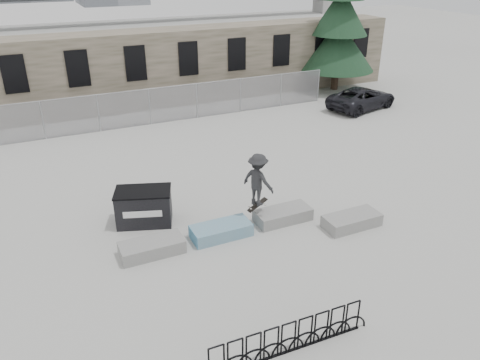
{
  "coord_description": "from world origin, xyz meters",
  "views": [
    {
      "loc": [
        -5.96,
        -12.11,
        8.55
      ],
      "look_at": [
        0.36,
        1.48,
        1.3
      ],
      "focal_mm": 35.0,
      "sensor_mm": 36.0,
      "label": 1
    }
  ],
  "objects_px": {
    "bike_rack": "(288,338)",
    "suv": "(362,98)",
    "dumpster": "(144,207)",
    "spruce_tree": "(340,20)",
    "planter_center_left": "(221,230)",
    "planter_offset": "(352,220)",
    "planter_center_right": "(283,215)",
    "skateboarder": "(258,180)",
    "planter_far_left": "(152,247)"
  },
  "relations": [
    {
      "from": "planter_center_left",
      "to": "spruce_tree",
      "type": "distance_m",
      "value": 20.86
    },
    {
      "from": "planter_offset",
      "to": "bike_rack",
      "type": "distance_m",
      "value": 6.36
    },
    {
      "from": "spruce_tree",
      "to": "skateboarder",
      "type": "relative_size",
      "value": 5.58
    },
    {
      "from": "planter_offset",
      "to": "spruce_tree",
      "type": "height_order",
      "value": "spruce_tree"
    },
    {
      "from": "planter_center_left",
      "to": "skateboarder",
      "type": "bearing_deg",
      "value": 9.28
    },
    {
      "from": "planter_offset",
      "to": "bike_rack",
      "type": "bearing_deg",
      "value": -140.48
    },
    {
      "from": "spruce_tree",
      "to": "planter_far_left",
      "type": "bearing_deg",
      "value": -140.01
    },
    {
      "from": "suv",
      "to": "bike_rack",
      "type": "bearing_deg",
      "value": 123.38
    },
    {
      "from": "spruce_tree",
      "to": "planter_offset",
      "type": "bearing_deg",
      "value": -123.36
    },
    {
      "from": "skateboarder",
      "to": "planter_offset",
      "type": "bearing_deg",
      "value": -145.27
    },
    {
      "from": "planter_center_left",
      "to": "skateboarder",
      "type": "distance_m",
      "value": 2.09
    },
    {
      "from": "spruce_tree",
      "to": "skateboarder",
      "type": "distance_m",
      "value": 19.41
    },
    {
      "from": "bike_rack",
      "to": "planter_center_right",
      "type": "bearing_deg",
      "value": 61.49
    },
    {
      "from": "planter_center_left",
      "to": "suv",
      "type": "relative_size",
      "value": 0.42
    },
    {
      "from": "bike_rack",
      "to": "suv",
      "type": "distance_m",
      "value": 20.56
    },
    {
      "from": "planter_offset",
      "to": "spruce_tree",
      "type": "relative_size",
      "value": 0.17
    },
    {
      "from": "planter_far_left",
      "to": "planter_center_right",
      "type": "relative_size",
      "value": 1.0
    },
    {
      "from": "bike_rack",
      "to": "suv",
      "type": "relative_size",
      "value": 0.95
    },
    {
      "from": "planter_offset",
      "to": "dumpster",
      "type": "xyz_separation_m",
      "value": [
        -6.44,
        3.28,
        0.39
      ]
    },
    {
      "from": "dumpster",
      "to": "planter_offset",
      "type": "bearing_deg",
      "value": -7.77
    },
    {
      "from": "planter_offset",
      "to": "planter_center_right",
      "type": "bearing_deg",
      "value": 145.74
    },
    {
      "from": "planter_far_left",
      "to": "dumpster",
      "type": "distance_m",
      "value": 2.03
    },
    {
      "from": "planter_far_left",
      "to": "planter_center_right",
      "type": "bearing_deg",
      "value": 0.44
    },
    {
      "from": "planter_center_left",
      "to": "dumpster",
      "type": "bearing_deg",
      "value": 136.49
    },
    {
      "from": "planter_center_right",
      "to": "planter_far_left",
      "type": "bearing_deg",
      "value": -179.56
    },
    {
      "from": "planter_far_left",
      "to": "planter_center_right",
      "type": "xyz_separation_m",
      "value": [
        4.76,
        0.04,
        0.0
      ]
    },
    {
      "from": "skateboarder",
      "to": "planter_center_left",
      "type": "bearing_deg",
      "value": 72.21
    },
    {
      "from": "spruce_tree",
      "to": "skateboarder",
      "type": "bearing_deg",
      "value": -133.17
    },
    {
      "from": "planter_center_right",
      "to": "suv",
      "type": "xyz_separation_m",
      "value": [
        11.03,
        9.69,
        0.42
      ]
    },
    {
      "from": "planter_center_right",
      "to": "planter_offset",
      "type": "bearing_deg",
      "value": -34.26
    },
    {
      "from": "planter_offset",
      "to": "bike_rack",
      "type": "relative_size",
      "value": 0.45
    },
    {
      "from": "planter_far_left",
      "to": "planter_offset",
      "type": "xyz_separation_m",
      "value": [
        6.73,
        -1.31,
        0.0
      ]
    },
    {
      "from": "dumpster",
      "to": "spruce_tree",
      "type": "xyz_separation_m",
      "value": [
        16.67,
        12.26,
        4.02
      ]
    },
    {
      "from": "skateboarder",
      "to": "suv",
      "type": "bearing_deg",
      "value": -78.61
    },
    {
      "from": "bike_rack",
      "to": "skateboarder",
      "type": "xyz_separation_m",
      "value": [
        2.01,
        5.6,
        1.26
      ]
    },
    {
      "from": "spruce_tree",
      "to": "bike_rack",
      "type": "bearing_deg",
      "value": -127.7
    },
    {
      "from": "planter_offset",
      "to": "suv",
      "type": "height_order",
      "value": "suv"
    },
    {
      "from": "suv",
      "to": "skateboarder",
      "type": "height_order",
      "value": "skateboarder"
    },
    {
      "from": "planter_offset",
      "to": "dumpster",
      "type": "distance_m",
      "value": 7.24
    },
    {
      "from": "planter_center_left",
      "to": "planter_offset",
      "type": "relative_size",
      "value": 1.0
    },
    {
      "from": "dumpster",
      "to": "suv",
      "type": "xyz_separation_m",
      "value": [
        15.5,
        7.76,
        0.02
      ]
    },
    {
      "from": "bike_rack",
      "to": "skateboarder",
      "type": "distance_m",
      "value": 6.08
    },
    {
      "from": "planter_center_left",
      "to": "dumpster",
      "type": "distance_m",
      "value": 2.89
    },
    {
      "from": "planter_far_left",
      "to": "dumpster",
      "type": "xyz_separation_m",
      "value": [
        0.29,
        1.97,
        0.39
      ]
    },
    {
      "from": "spruce_tree",
      "to": "suv",
      "type": "height_order",
      "value": "spruce_tree"
    },
    {
      "from": "dumpster",
      "to": "planter_far_left",
      "type": "bearing_deg",
      "value": -79.16
    },
    {
      "from": "planter_far_left",
      "to": "spruce_tree",
      "type": "bearing_deg",
      "value": 39.99
    },
    {
      "from": "planter_center_right",
      "to": "suv",
      "type": "bearing_deg",
      "value": 41.3
    },
    {
      "from": "planter_center_right",
      "to": "bike_rack",
      "type": "xyz_separation_m",
      "value": [
        -2.93,
        -5.39,
        0.2
      ]
    },
    {
      "from": "planter_center_right",
      "to": "dumpster",
      "type": "xyz_separation_m",
      "value": [
        -4.47,
        1.93,
        0.39
      ]
    }
  ]
}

